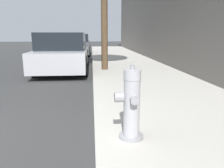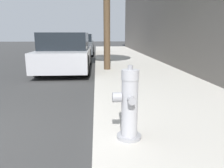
# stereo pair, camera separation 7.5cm
# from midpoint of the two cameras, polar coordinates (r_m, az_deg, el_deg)

# --- Properties ---
(sidewalk_slab) EXTENTS (2.96, 40.00, 0.14)m
(sidewalk_slab) POSITION_cam_midpoint_polar(r_m,az_deg,el_deg) (3.09, 24.16, -13.01)
(sidewalk_slab) COLOR beige
(sidewalk_slab) RESTS_ON ground_plane
(fire_hydrant) EXTENTS (0.35, 0.37, 0.88)m
(fire_hydrant) POSITION_cam_midpoint_polar(r_m,az_deg,el_deg) (2.57, 4.18, -5.54)
(fire_hydrant) COLOR #97979C
(fire_hydrant) RESTS_ON sidewalk_slab
(parked_car_near) EXTENTS (1.78, 4.57, 1.42)m
(parked_car_near) POSITION_cam_midpoint_polar(r_m,az_deg,el_deg) (8.64, -12.69, 8.10)
(parked_car_near) COLOR #B7B7BC
(parked_car_near) RESTS_ON ground_plane
(parked_car_mid) EXTENTS (1.82, 3.81, 1.38)m
(parked_car_mid) POSITION_cam_midpoint_polar(r_m,az_deg,el_deg) (14.74, -9.57, 10.03)
(parked_car_mid) COLOR #4C5156
(parked_car_mid) RESTS_ON ground_plane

